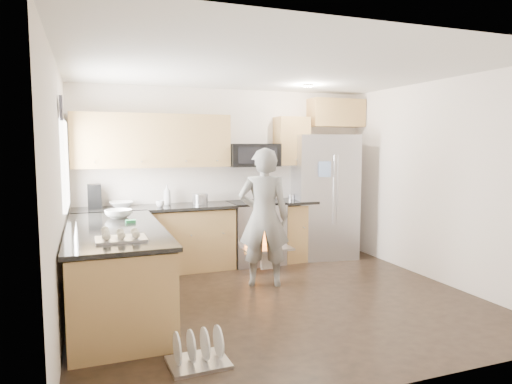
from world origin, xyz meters
name	(u,v)px	position (x,y,z in m)	size (l,w,h in m)	color
ground	(278,301)	(0.00, 0.00, 0.00)	(4.50, 4.50, 0.00)	black
room_shell	(275,154)	(-0.04, 0.02, 1.67)	(4.54, 4.04, 2.62)	white
back_cabinet_run	(193,202)	(-0.59, 1.75, 0.96)	(4.45, 0.64, 2.50)	#AC7F45
peninsula	(116,270)	(-1.75, 0.25, 0.46)	(0.96, 2.36, 1.02)	#AC7F45
stove_range	(256,218)	(0.35, 1.69, 0.68)	(0.76, 0.97, 1.79)	#B7B7BC
refrigerator	(323,196)	(1.50, 1.70, 0.96)	(1.05, 0.88, 1.93)	#B7B7BC
person	(264,217)	(0.06, 0.62, 0.87)	(0.63, 0.42, 1.74)	gray
dish_rack	(198,355)	(-1.20, -1.15, 0.08)	(0.49, 0.40, 0.30)	#B7B7BC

